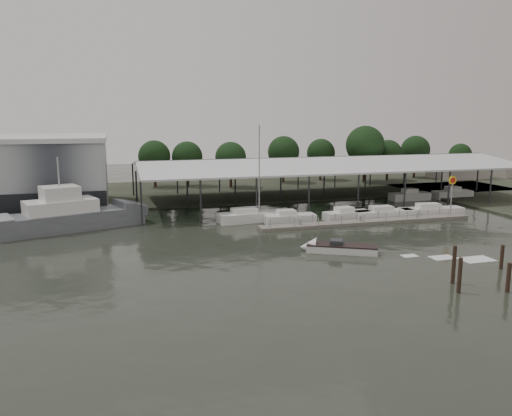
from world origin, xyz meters
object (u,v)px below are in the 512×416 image
object	(u,v)px
shell_fuel_sign	(452,188)
grey_trawler	(71,216)
speedboat_underway	(335,248)
white_sailboat	(254,216)

from	to	relation	value
shell_fuel_sign	grey_trawler	world-z (taller)	grey_trawler
speedboat_underway	shell_fuel_sign	bearing A→B (deg)	-125.08
speedboat_underway	grey_trawler	bearing A→B (deg)	-7.51
shell_fuel_sign	white_sailboat	size ratio (longest dim) A/B	0.45
white_sailboat	speedboat_underway	distance (m)	16.70
white_sailboat	speedboat_underway	xyz separation A→B (m)	(3.63, -16.30, -0.25)
shell_fuel_sign	grey_trawler	distance (m)	47.69
grey_trawler	white_sailboat	world-z (taller)	white_sailboat
grey_trawler	speedboat_underway	distance (m)	31.38
shell_fuel_sign	white_sailboat	xyz separation A→B (m)	(-25.13, 5.28, -3.28)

